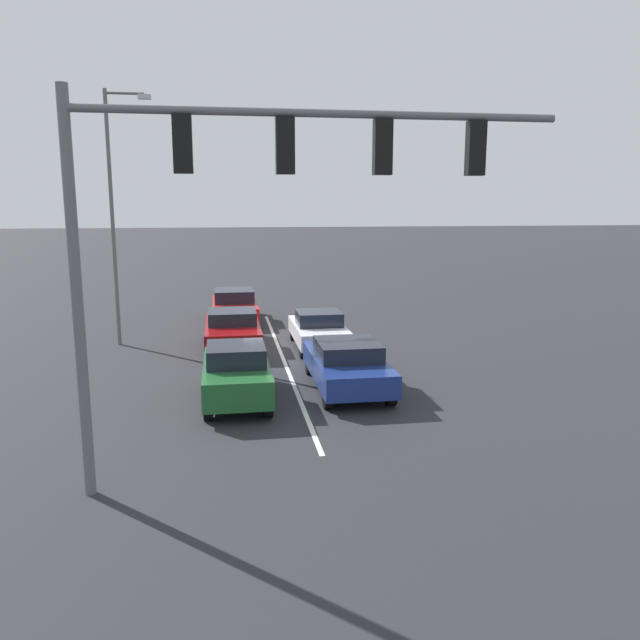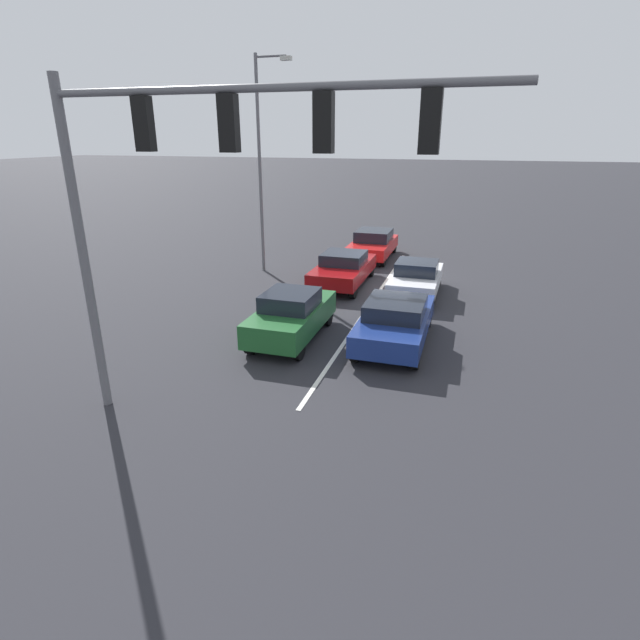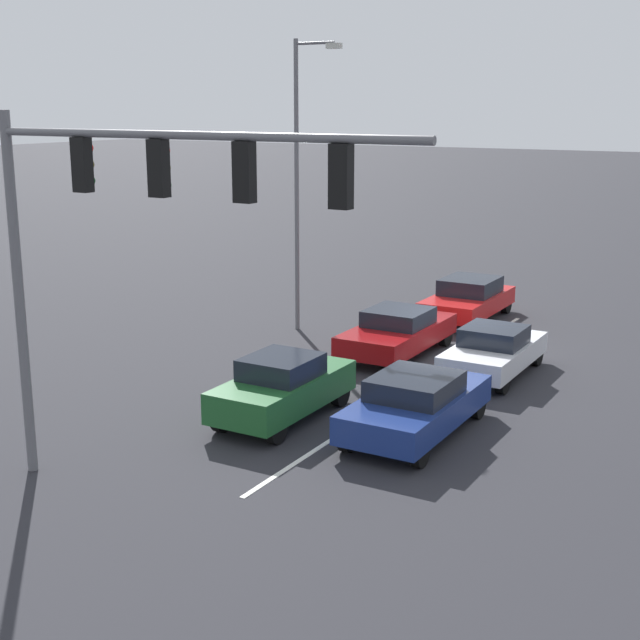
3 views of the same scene
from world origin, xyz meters
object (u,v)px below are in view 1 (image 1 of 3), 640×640
car_darkgreen_midlane_front (236,372)px  car_navy_leftlane_front (347,364)px  street_lamp_right_shoulder (116,205)px  traffic_signal_gantry (244,193)px  car_red_midlane_third (235,305)px  car_maroon_midlane_second (233,329)px  car_silver_leftlane_second (319,329)px

car_darkgreen_midlane_front → car_navy_leftlane_front: bearing=-169.0°
car_navy_leftlane_front → street_lamp_right_shoulder: (7.08, -6.81, 4.40)m
traffic_signal_gantry → car_red_midlane_third: bearing=-90.3°
car_red_midlane_third → car_maroon_midlane_second: bearing=88.0°
street_lamp_right_shoulder → car_maroon_midlane_second: bearing=163.3°
car_red_midlane_third → car_silver_leftlane_second: bearing=116.9°
car_maroon_midlane_second → car_red_midlane_third: bearing=-92.0°
car_navy_leftlane_front → car_red_midlane_third: (2.90, -10.83, 0.01)m
car_darkgreen_midlane_front → car_red_midlane_third: car_darkgreen_midlane_front is taller
car_navy_leftlane_front → car_maroon_midlane_second: bearing=-61.2°
car_maroon_midlane_second → car_darkgreen_midlane_front: bearing=89.9°
car_darkgreen_midlane_front → car_red_midlane_third: bearing=-91.0°
car_silver_leftlane_second → traffic_signal_gantry: traffic_signal_gantry is taller
car_silver_leftlane_second → street_lamp_right_shoulder: (7.07, -1.66, 4.43)m
car_navy_leftlane_front → car_red_midlane_third: car_red_midlane_third is taller
car_darkgreen_midlane_front → traffic_signal_gantry: traffic_signal_gantry is taller
car_darkgreen_midlane_front → car_maroon_midlane_second: bearing=-90.1°
car_navy_leftlane_front → street_lamp_right_shoulder: bearing=-43.9°
car_silver_leftlane_second → car_red_midlane_third: car_red_midlane_third is taller
car_maroon_midlane_second → car_navy_leftlane_front: bearing=118.8°
car_maroon_midlane_second → car_red_midlane_third: size_ratio=1.04×
car_maroon_midlane_second → car_silver_leftlane_second: 3.11m
car_darkgreen_midlane_front → car_maroon_midlane_second: 6.21m
car_darkgreen_midlane_front → traffic_signal_gantry: 6.79m
car_silver_leftlane_second → traffic_signal_gantry: (2.97, 10.78, 4.64)m
car_navy_leftlane_front → traffic_signal_gantry: traffic_signal_gantry is taller
car_navy_leftlane_front → car_red_midlane_third: size_ratio=1.03×
car_darkgreen_midlane_front → car_silver_leftlane_second: bearing=-118.2°
car_navy_leftlane_front → car_red_midlane_third: 11.21m
car_darkgreen_midlane_front → car_maroon_midlane_second: size_ratio=0.90×
car_maroon_midlane_second → traffic_signal_gantry: 12.16m
traffic_signal_gantry → street_lamp_right_shoulder: 13.10m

